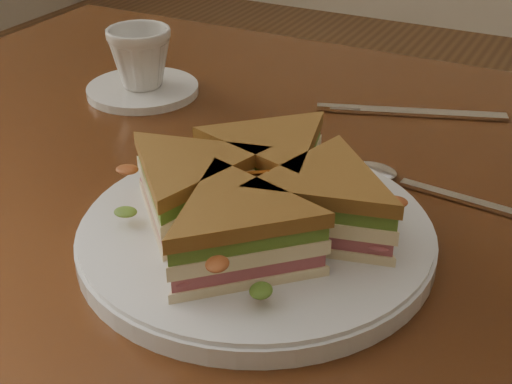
# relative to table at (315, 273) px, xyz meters

# --- Properties ---
(table) EXTENTS (1.20, 0.80, 0.75)m
(table) POSITION_rel_table_xyz_m (0.00, 0.00, 0.00)
(table) COLOR #371A0C
(table) RESTS_ON ground
(plate) EXTENTS (0.29, 0.29, 0.02)m
(plate) POSITION_rel_table_xyz_m (-0.01, -0.11, 0.11)
(plate) COLOR white
(plate) RESTS_ON table
(sandwich_wedges) EXTENTS (0.27, 0.27, 0.06)m
(sandwich_wedges) POSITION_rel_table_xyz_m (-0.01, -0.11, 0.14)
(sandwich_wedges) COLOR #FFEDBC
(sandwich_wedges) RESTS_ON plate
(crisps_mound) EXTENTS (0.09, 0.09, 0.05)m
(crisps_mound) POSITION_rel_table_xyz_m (-0.01, -0.11, 0.14)
(crisps_mound) COLOR #B15616
(crisps_mound) RESTS_ON plate
(spoon) EXTENTS (0.18, 0.04, 0.01)m
(spoon) POSITION_rel_table_xyz_m (0.06, 0.04, 0.10)
(spoon) COLOR silver
(spoon) RESTS_ON table
(knife) EXTENTS (0.21, 0.09, 0.00)m
(knife) POSITION_rel_table_xyz_m (0.02, 0.20, 0.10)
(knife) COLOR silver
(knife) RESTS_ON table
(saucer) EXTENTS (0.14, 0.14, 0.01)m
(saucer) POSITION_rel_table_xyz_m (-0.28, 0.12, 0.10)
(saucer) COLOR white
(saucer) RESTS_ON table
(coffee_cup) EXTENTS (0.10, 0.10, 0.07)m
(coffee_cup) POSITION_rel_table_xyz_m (-0.28, 0.12, 0.14)
(coffee_cup) COLOR white
(coffee_cup) RESTS_ON saucer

